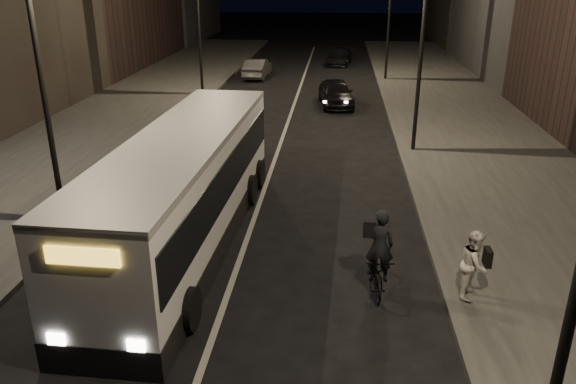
% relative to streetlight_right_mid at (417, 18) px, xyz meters
% --- Properties ---
extents(ground, '(180.00, 180.00, 0.00)m').
position_rel_streetlight_right_mid_xyz_m(ground, '(-5.33, -12.00, -5.36)').
color(ground, black).
rests_on(ground, ground).
extents(sidewalk_right, '(7.00, 70.00, 0.16)m').
position_rel_streetlight_right_mid_xyz_m(sidewalk_right, '(3.17, 2.00, -5.28)').
color(sidewalk_right, '#323230').
rests_on(sidewalk_right, ground).
extents(sidewalk_left, '(7.00, 70.00, 0.16)m').
position_rel_streetlight_right_mid_xyz_m(sidewalk_left, '(-13.83, 2.00, -5.28)').
color(sidewalk_left, '#323230').
rests_on(sidewalk_left, ground).
extents(streetlight_right_mid, '(1.20, 0.44, 8.12)m').
position_rel_streetlight_right_mid_xyz_m(streetlight_right_mid, '(0.00, 0.00, 0.00)').
color(streetlight_right_mid, black).
rests_on(streetlight_right_mid, sidewalk_right).
extents(streetlight_left_near, '(1.20, 0.44, 8.12)m').
position_rel_streetlight_right_mid_xyz_m(streetlight_left_near, '(-10.66, -8.00, 0.00)').
color(streetlight_left_near, black).
rests_on(streetlight_left_near, sidewalk_left).
extents(streetlight_left_far, '(1.20, 0.44, 8.12)m').
position_rel_streetlight_right_mid_xyz_m(streetlight_left_far, '(-10.66, 10.00, 0.00)').
color(streetlight_left_far, black).
rests_on(streetlight_left_far, sidewalk_left).
extents(city_bus, '(3.04, 11.58, 3.09)m').
position_rel_streetlight_right_mid_xyz_m(city_bus, '(-6.93, -8.75, -3.68)').
color(city_bus, silver).
rests_on(city_bus, ground).
extents(cyclist_on_bicycle, '(0.72, 1.89, 2.15)m').
position_rel_streetlight_right_mid_xyz_m(cyclist_on_bicycle, '(-1.85, -10.91, -4.64)').
color(cyclist_on_bicycle, black).
rests_on(cyclist_on_bicycle, ground).
extents(pedestrian_woman, '(0.85, 0.95, 1.62)m').
position_rel_streetlight_right_mid_xyz_m(pedestrian_woman, '(0.27, -11.21, -4.39)').
color(pedestrian_woman, silver).
rests_on(pedestrian_woman, sidewalk_right).
extents(car_near, '(2.24, 4.38, 1.43)m').
position_rel_streetlight_right_mid_xyz_m(car_near, '(-3.01, 8.32, -4.65)').
color(car_near, black).
rests_on(car_near, ground).
extents(car_mid, '(1.57, 4.06, 1.32)m').
position_rel_streetlight_right_mid_xyz_m(car_mid, '(-8.54, 16.34, -4.70)').
color(car_mid, '#3A3A3D').
rests_on(car_mid, ground).
extents(car_far, '(2.26, 4.50, 1.25)m').
position_rel_streetlight_right_mid_xyz_m(car_far, '(-2.87, 22.76, -4.74)').
color(car_far, black).
rests_on(car_far, ground).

